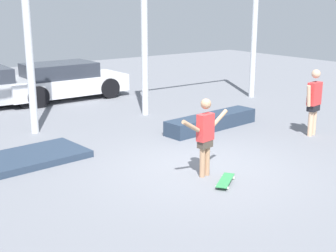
{
  "coord_description": "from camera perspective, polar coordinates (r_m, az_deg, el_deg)",
  "views": [
    {
      "loc": [
        -6.0,
        -6.91,
        3.34
      ],
      "look_at": [
        -0.09,
        1.08,
        0.7
      ],
      "focal_mm": 50.0,
      "sensor_mm": 36.0,
      "label": 1
    }
  ],
  "objects": [
    {
      "name": "ground_plane",
      "position": [
        9.74,
        4.23,
        -5.23
      ],
      "size": [
        36.0,
        36.0,
        0.0
      ],
      "primitive_type": "plane",
      "color": "slate"
    },
    {
      "name": "skateboarder",
      "position": [
        9.09,
        4.57,
        -0.89
      ],
      "size": [
        1.31,
        0.29,
        1.56
      ],
      "rotation": [
        0.0,
        0.0,
        0.16
      ],
      "color": "tan",
      "rests_on": "ground_plane"
    },
    {
      "name": "skateboard",
      "position": [
        9.0,
        7.01,
        -6.61
      ],
      "size": [
        0.77,
        0.63,
        0.08
      ],
      "rotation": [
        0.0,
        0.0,
        0.61
      ],
      "color": "#338C4C",
      "rests_on": "ground_plane"
    },
    {
      "name": "grind_box",
      "position": [
        12.77,
        5.35,
        0.53
      ],
      "size": [
        2.99,
        0.9,
        0.39
      ],
      "primitive_type": "cube",
      "rotation": [
        0.0,
        0.0,
        0.09
      ],
      "color": "#28384C",
      "rests_on": "ground_plane"
    },
    {
      "name": "manual_pad",
      "position": [
        10.43,
        -18.95,
        -4.22
      ],
      "size": [
        3.46,
        1.67,
        0.15
      ],
      "primitive_type": "cube",
      "rotation": [
        0.0,
        0.0,
        0.08
      ],
      "color": "#28384C",
      "rests_on": "ground_plane"
    },
    {
      "name": "canopy_support_right",
      "position": [
        15.41,
        4.51,
        14.73
      ],
      "size": [
        4.84,
        0.2,
        5.5
      ],
      "color": "silver",
      "rests_on": "ground_plane"
    },
    {
      "name": "parked_car_white",
      "position": [
        17.0,
        -12.63,
        5.35
      ],
      "size": [
        4.32,
        1.92,
        1.29
      ],
      "rotation": [
        0.0,
        0.0,
        0.01
      ],
      "color": "white",
      "rests_on": "ground_plane"
    },
    {
      "name": "bystander",
      "position": [
        12.47,
        17.37,
        3.09
      ],
      "size": [
        0.75,
        0.26,
        1.71
      ],
      "rotation": [
        0.0,
        0.0,
        3.29
      ],
      "color": "#DBAD89",
      "rests_on": "ground_plane"
    }
  ]
}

